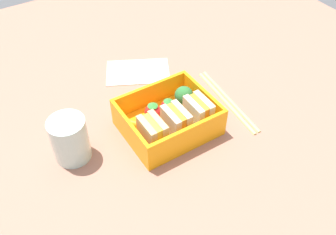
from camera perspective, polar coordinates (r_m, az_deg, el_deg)
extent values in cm
cube|color=#936251|center=(67.79, 0.00, -2.23)|extent=(120.00, 120.00, 2.00)
cube|color=orange|center=(66.64, 0.00, -1.29)|extent=(15.55, 13.06, 1.20)
cube|color=orange|center=(61.06, 3.12, -2.99)|extent=(15.55, 0.60, 4.43)
cube|color=orange|center=(68.62, -2.78, 3.51)|extent=(15.55, 0.60, 4.43)
cube|color=orange|center=(67.86, 5.35, 2.79)|extent=(0.60, 11.86, 4.43)
cube|color=orange|center=(62.17, -5.84, -2.10)|extent=(0.60, 11.86, 4.43)
cube|color=beige|center=(65.35, 5.39, 1.19)|extent=(1.08, 5.07, 5.07)
cube|color=orange|center=(64.85, 4.62, 0.84)|extent=(1.08, 4.66, 4.67)
cube|color=beige|center=(64.37, 3.84, 0.48)|extent=(1.08, 5.07, 5.07)
cube|color=#D5B78E|center=(63.34, 2.05, -0.33)|extent=(1.08, 5.07, 5.07)
cube|color=orange|center=(62.91, 1.23, -0.70)|extent=(1.08, 4.66, 4.67)
cube|color=#D5B78E|center=(62.49, 0.40, -1.07)|extent=(1.08, 5.07, 5.07)
cube|color=tan|center=(61.62, -1.50, -1.93)|extent=(1.08, 5.07, 5.07)
cube|color=yellow|center=(61.25, -2.37, -2.32)|extent=(1.08, 4.66, 4.67)
cube|color=tan|center=(60.91, -3.24, -2.71)|extent=(1.08, 5.07, 5.07)
cylinder|color=#8FC95E|center=(69.10, 2.39, 2.20)|extent=(1.38, 1.38, 1.39)
sphere|color=#2C6830|center=(67.84, 2.43, 3.38)|extent=(3.43, 3.43, 3.43)
sphere|color=red|center=(67.14, 0.03, 1.56)|extent=(2.85, 2.85, 2.85)
cone|color=#368939|center=(65.98, 0.04, 2.66)|extent=(1.71, 1.71, 0.60)
sphere|color=red|center=(66.13, -2.31, 0.82)|extent=(3.05, 3.05, 3.05)
cone|color=#358D39|center=(64.89, -2.36, 1.98)|extent=(1.83, 1.83, 0.60)
cylinder|color=orange|center=(65.43, -4.86, -1.01)|extent=(3.51, 3.91, 1.30)
cylinder|color=tan|center=(73.02, 9.55, 2.65)|extent=(2.53, 19.13, 0.70)
cylinder|color=tan|center=(72.54, 8.90, 2.41)|extent=(2.53, 19.13, 0.70)
cylinder|color=silver|center=(61.98, -14.72, -3.23)|extent=(6.01, 6.01, 7.84)
cube|color=silver|center=(79.45, -4.61, 7.02)|extent=(15.40, 13.39, 0.40)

